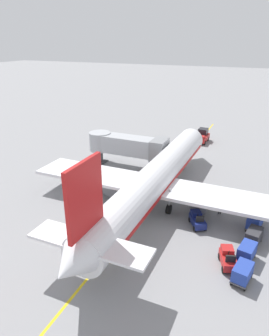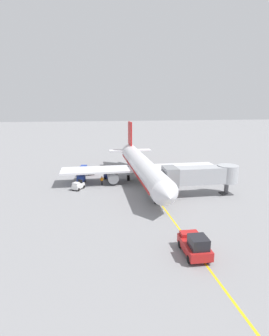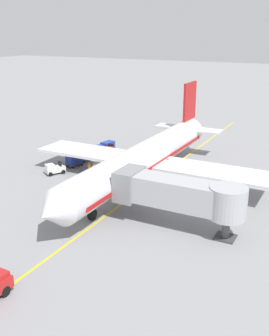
% 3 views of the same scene
% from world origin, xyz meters
% --- Properties ---
extents(ground_plane, '(400.00, 400.00, 0.00)m').
position_xyz_m(ground_plane, '(0.00, 0.00, 0.00)').
color(ground_plane, gray).
extents(gate_lead_in_line, '(0.24, 80.00, 0.01)m').
position_xyz_m(gate_lead_in_line, '(0.00, 0.00, 0.00)').
color(gate_lead_in_line, gold).
rests_on(gate_lead_in_line, ground).
extents(parked_airliner, '(30.03, 37.22, 10.63)m').
position_xyz_m(parked_airliner, '(0.63, -0.49, 3.19)').
color(parked_airliner, silver).
rests_on(parked_airliner, ground).
extents(jet_bridge, '(12.47, 3.50, 4.98)m').
position_xyz_m(jet_bridge, '(-7.31, 8.60, 3.45)').
color(jet_bridge, '#A8AAAF').
rests_on(jet_bridge, ground).
extents(pushback_tractor, '(2.34, 4.47, 2.40)m').
position_xyz_m(pushback_tractor, '(0.44, 25.61, 1.10)').
color(pushback_tractor, '#B21E1E').
rests_on(pushback_tractor, ground).
extents(baggage_tug_lead, '(1.98, 2.76, 1.62)m').
position_xyz_m(baggage_tug_lead, '(10.32, -8.46, 0.71)').
color(baggage_tug_lead, '#B21E1E').
rests_on(baggage_tug_lead, ground).
extents(baggage_tug_trailing, '(2.31, 2.76, 1.62)m').
position_xyz_m(baggage_tug_trailing, '(6.44, -3.41, 0.71)').
color(baggage_tug_trailing, navy).
rests_on(baggage_tug_trailing, ground).
extents(baggage_tug_spare, '(2.29, 2.76, 1.62)m').
position_xyz_m(baggage_tug_spare, '(12.47, 1.94, 0.71)').
color(baggage_tug_spare, silver).
rests_on(baggage_tug_spare, ground).
extents(baggage_cart_front, '(1.71, 2.98, 1.58)m').
position_xyz_m(baggage_cart_front, '(12.00, -1.76, 0.95)').
color(baggage_cart_front, '#4C4C51').
rests_on(baggage_cart_front, ground).
extents(baggage_cart_second_in_train, '(1.71, 2.98, 1.58)m').
position_xyz_m(baggage_cart_second_in_train, '(12.10, -4.39, 0.95)').
color(baggage_cart_second_in_train, '#4C4C51').
rests_on(baggage_cart_second_in_train, ground).
extents(baggage_cart_third_in_train, '(1.71, 2.98, 1.58)m').
position_xyz_m(baggage_cart_third_in_train, '(11.73, -7.13, 0.95)').
color(baggage_cart_third_in_train, '#4C4C51').
rests_on(baggage_cart_third_in_train, ground).
extents(baggage_cart_tail_end, '(1.71, 2.98, 1.58)m').
position_xyz_m(baggage_cart_tail_end, '(11.67, -10.07, 0.95)').
color(baggage_cart_tail_end, '#4C4C51').
rests_on(baggage_cart_tail_end, ground).
extents(ground_crew_wing_walker, '(0.72, 0.33, 1.69)m').
position_xyz_m(ground_crew_wing_walker, '(8.20, 0.02, 0.95)').
color(ground_crew_wing_walker, '#232328').
rests_on(ground_crew_wing_walker, ground).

